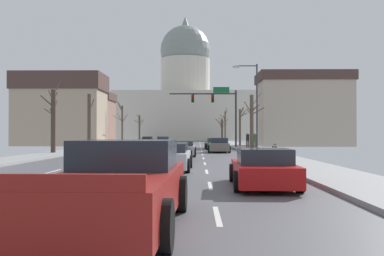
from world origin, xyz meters
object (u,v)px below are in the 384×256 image
(street_lamp_right, at_px, (254,100))
(sedan_near_01, at_px, (219,146))
(sedan_near_04, at_px, (170,157))
(pedestrian_00, at_px, (255,140))
(sedan_near_02, at_px, (182,149))
(pedestrian_01, at_px, (248,140))
(sedan_near_03, at_px, (176,152))
(sedan_oncoming_00, at_px, (163,141))
(pickup_truck_near_06, at_px, (119,187))
(sedan_oncoming_01, at_px, (148,140))
(signal_gantry, at_px, (217,104))
(bicycle_parked, at_px, (274,150))
(sedan_near_00, at_px, (215,144))
(sedan_near_05, at_px, (263,169))

(street_lamp_right, bearing_deg, sedan_near_01, 143.14)
(sedan_near_04, xyz_separation_m, pedestrian_00, (6.49, 18.73, 0.50))
(sedan_near_02, height_order, pedestrian_01, pedestrian_01)
(sedan_near_03, relative_size, sedan_oncoming_00, 1.02)
(pickup_truck_near_06, bearing_deg, sedan_oncoming_01, 96.16)
(signal_gantry, height_order, pedestrian_01, signal_gantry)
(sedan_near_02, bearing_deg, street_lamp_right, 34.86)
(sedan_near_02, distance_m, bicycle_parked, 6.92)
(sedan_near_04, distance_m, bicycle_parked, 13.14)
(sedan_oncoming_01, bearing_deg, sedan_near_01, -72.95)
(sedan_oncoming_00, bearing_deg, pickup_truck_near_06, -86.37)
(sedan_near_03, xyz_separation_m, bicycle_parked, (6.96, 4.78, -0.06))
(sedan_near_02, distance_m, pedestrian_01, 11.48)
(pedestrian_01, xyz_separation_m, bicycle_parked, (0.64, -11.14, -0.61))
(pickup_truck_near_06, distance_m, bicycle_parked, 24.40)
(sedan_near_02, bearing_deg, pedestrian_01, 57.70)
(signal_gantry, height_order, pedestrian_00, signal_gantry)
(sedan_near_00, height_order, sedan_near_05, sedan_near_05)
(street_lamp_right, height_order, sedan_near_00, street_lamp_right)
(signal_gantry, bearing_deg, pickup_truck_near_06, -95.13)
(sedan_near_01, relative_size, sedan_near_05, 0.95)
(pedestrian_01, bearing_deg, bicycle_parked, -86.72)
(sedan_near_03, bearing_deg, sedan_oncoming_01, 98.73)
(pedestrian_01, height_order, bicycle_parked, pedestrian_01)
(sedan_near_04, distance_m, pedestrian_01, 23.18)
(signal_gantry, bearing_deg, sedan_near_01, -91.96)
(sedan_near_04, bearing_deg, signal_gantry, 83.16)
(sedan_near_00, xyz_separation_m, sedan_near_03, (-3.25, -19.76, -0.02))
(sedan_near_03, bearing_deg, pedestrian_01, 68.34)
(sedan_oncoming_00, bearing_deg, street_lamp_right, -67.04)
(sedan_near_05, bearing_deg, sedan_near_01, 90.41)
(signal_gantry, xyz_separation_m, sedan_near_02, (-3.50, -17.72, -4.58))
(street_lamp_right, bearing_deg, sedan_near_04, -110.08)
(sedan_near_00, distance_m, sedan_near_02, 13.88)
(sedan_near_00, distance_m, pickup_truck_near_06, 38.47)
(street_lamp_right, height_order, pedestrian_01, street_lamp_right)
(street_lamp_right, bearing_deg, sedan_near_03, -120.76)
(pedestrian_00, bearing_deg, bicycle_parked, -86.86)
(sedan_near_00, bearing_deg, sedan_near_01, -89.55)
(sedan_near_02, bearing_deg, signal_gantry, 78.84)
(sedan_near_02, height_order, sedan_oncoming_01, sedan_oncoming_01)
(sedan_near_02, bearing_deg, sedan_near_03, -91.78)
(sedan_near_03, bearing_deg, street_lamp_right, 59.24)
(sedan_near_00, relative_size, sedan_near_01, 1.08)
(sedan_near_05, relative_size, sedan_oncoming_00, 1.02)
(signal_gantry, bearing_deg, sedan_oncoming_00, 127.93)
(sedan_near_00, relative_size, sedan_oncoming_01, 1.03)
(sedan_near_00, height_order, sedan_near_01, sedan_near_01)
(street_lamp_right, distance_m, pedestrian_00, 4.03)
(sedan_near_04, relative_size, pickup_truck_near_06, 0.79)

